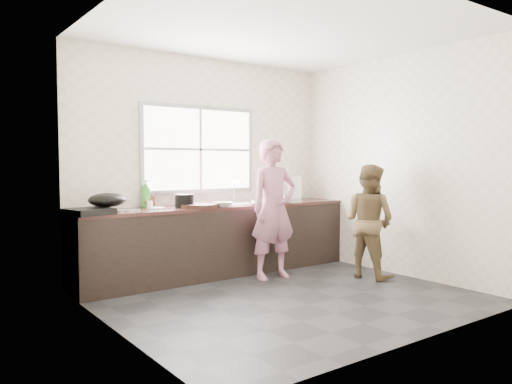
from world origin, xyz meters
TOP-DOWN VIEW (x-y plane):
  - floor at (0.00, 0.00)m, footprint 3.60×3.20m
  - ceiling at (0.00, 0.00)m, footprint 3.60×3.20m
  - wall_back at (0.00, 1.60)m, footprint 3.60×0.01m
  - wall_left at (-1.80, 0.00)m, footprint 0.01×3.20m
  - wall_right at (1.80, 0.00)m, footprint 0.01×3.20m
  - wall_front at (0.00, -1.60)m, footprint 3.60×0.01m
  - cabinet at (0.00, 1.29)m, footprint 3.60×0.62m
  - countertop at (0.00, 1.29)m, footprint 3.60×0.64m
  - sink at (0.35, 1.29)m, footprint 0.55×0.45m
  - faucet at (0.35, 1.49)m, footprint 0.02×0.02m
  - window_frame at (-0.10, 1.59)m, footprint 1.60×0.05m
  - window_glazing at (-0.10, 1.57)m, footprint 1.50×0.01m
  - woman at (0.42, 0.74)m, footprint 0.60×0.42m
  - person_side at (1.38, 0.09)m, footprint 0.61×0.73m
  - cutting_board at (-0.37, 1.13)m, footprint 0.48×0.48m
  - cleaver at (-0.28, 1.34)m, footprint 0.20×0.10m
  - bowl_mince at (-0.08, 1.08)m, footprint 0.25×0.25m
  - bowl_crabs at (0.84, 1.08)m, footprint 0.23×0.23m
  - bowl_held at (0.45, 1.08)m, footprint 0.28×0.28m
  - black_pot at (-0.50, 1.24)m, footprint 0.29×0.29m
  - plate_food at (-0.84, 1.29)m, footprint 0.26×0.26m
  - bottle_green at (-0.86, 1.52)m, footprint 0.16×0.16m
  - bottle_brown_tall at (-0.80, 1.52)m, footprint 0.11×0.12m
  - bottle_brown_short at (-0.84, 1.52)m, footprint 0.16×0.16m
  - glass_jar at (-0.90, 1.31)m, footprint 0.07×0.07m
  - burner at (-1.65, 1.13)m, footprint 0.49×0.49m
  - wok at (-1.43, 1.19)m, footprint 0.49×0.49m
  - dish_rack at (1.19, 1.52)m, footprint 0.50×0.39m
  - pot_lid_left at (-1.16, 1.27)m, footprint 0.25×0.25m
  - pot_lid_right at (-1.25, 1.31)m, footprint 0.30×0.30m

SIDE VIEW (x-z plane):
  - floor at x=0.00m, z-range -0.01..0.00m
  - cabinet at x=0.00m, z-range 0.00..0.82m
  - person_side at x=1.38m, z-range 0.00..1.36m
  - woman at x=0.42m, z-range 0.00..1.55m
  - countertop at x=0.00m, z-range 0.82..0.86m
  - sink at x=0.35m, z-range 0.85..0.88m
  - pot_lid_left at x=-1.16m, z-range 0.86..0.87m
  - pot_lid_right at x=-1.25m, z-range 0.86..0.87m
  - plate_food at x=-0.84m, z-range 0.86..0.88m
  - cutting_board at x=-0.37m, z-range 0.86..0.90m
  - bowl_mince at x=-0.08m, z-range 0.86..0.92m
  - burner at x=-1.65m, z-range 0.86..0.92m
  - bowl_crabs at x=0.84m, z-range 0.86..0.93m
  - bowl_held at x=0.45m, z-range 0.86..0.93m
  - cleaver at x=-0.28m, z-range 0.90..0.91m
  - glass_jar at x=-0.90m, z-range 0.86..0.96m
  - black_pot at x=-0.50m, z-range 0.86..1.02m
  - bottle_brown_short at x=-0.84m, z-range 0.86..1.03m
  - bottle_brown_tall at x=-0.80m, z-range 0.86..1.05m
  - wok at x=-1.43m, z-range 0.92..1.07m
  - faucet at x=0.35m, z-range 0.86..1.16m
  - bottle_green at x=-0.86m, z-range 0.86..1.19m
  - dish_rack at x=1.19m, z-range 0.86..1.20m
  - wall_back at x=0.00m, z-range 0.00..2.70m
  - wall_left at x=-1.80m, z-range 0.00..2.70m
  - wall_right at x=1.80m, z-range 0.00..2.70m
  - wall_front at x=0.00m, z-range 0.00..2.70m
  - window_glazing at x=-0.10m, z-range 1.05..2.05m
  - window_frame at x=-0.10m, z-range 1.00..2.10m
  - ceiling at x=0.00m, z-range 2.70..2.71m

